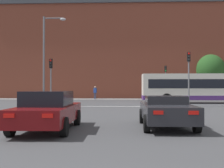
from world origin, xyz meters
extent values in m
cube|color=silver|center=(0.00, 21.20, 0.00)|extent=(9.04, 0.30, 0.01)
cube|color=gray|center=(0.00, 35.52, 0.01)|extent=(70.05, 2.50, 0.01)
cube|color=brown|center=(2.80, 44.69, 6.98)|extent=(47.21, 12.57, 13.95)
cube|color=#42444C|center=(2.80, 44.69, 15.02)|extent=(48.15, 13.08, 2.14)
cube|color=#600C0F|center=(-2.24, 8.07, 0.62)|extent=(1.90, 4.57, 0.59)
cube|color=black|center=(-2.24, 8.03, 1.19)|extent=(1.61, 2.07, 0.54)
cylinder|color=black|center=(-3.14, 9.47, 0.32)|extent=(0.23, 0.64, 0.64)
cylinder|color=black|center=(-1.38, 9.50, 0.32)|extent=(0.23, 0.64, 0.64)
cylinder|color=black|center=(-3.10, 6.65, 0.32)|extent=(0.23, 0.64, 0.64)
cylinder|color=black|center=(-1.33, 6.68, 0.32)|extent=(0.23, 0.64, 0.64)
cube|color=red|center=(-2.77, 5.77, 0.77)|extent=(0.32, 0.05, 0.12)
cube|color=red|center=(-1.63, 5.79, 0.77)|extent=(0.32, 0.05, 0.12)
cube|color=#232328|center=(2.28, 8.95, 0.63)|extent=(1.84, 4.24, 0.61)
cube|color=#232328|center=(2.28, 9.06, 1.09)|extent=(1.57, 1.28, 0.32)
cylinder|color=black|center=(1.42, 10.27, 0.32)|extent=(0.22, 0.64, 0.64)
cylinder|color=black|center=(3.16, 10.26, 0.32)|extent=(0.22, 0.64, 0.64)
cylinder|color=black|center=(1.40, 7.65, 0.32)|extent=(0.22, 0.64, 0.64)
cylinder|color=black|center=(3.15, 7.64, 0.32)|extent=(0.22, 0.64, 0.64)
cube|color=red|center=(1.71, 6.82, 0.78)|extent=(0.32, 0.05, 0.12)
cube|color=red|center=(2.83, 6.81, 0.78)|extent=(0.32, 0.05, 0.12)
cube|color=silver|center=(8.55, 26.40, 1.65)|extent=(12.03, 2.49, 2.59)
cube|color=#4C2870|center=(8.55, 26.40, 0.57)|extent=(12.05, 2.51, 0.44)
cube|color=black|center=(8.55, 26.40, 1.94)|extent=(11.06, 2.52, 0.90)
cylinder|color=black|center=(4.82, 27.60, 0.50)|extent=(1.00, 0.28, 1.00)
cylinder|color=black|center=(4.82, 25.21, 0.50)|extent=(1.00, 0.28, 1.00)
cylinder|color=slate|center=(6.11, 34.52, 1.81)|extent=(0.12, 0.12, 3.62)
cube|color=black|center=(6.11, 34.52, 4.02)|extent=(0.26, 0.20, 0.80)
sphere|color=black|center=(6.11, 34.39, 4.28)|extent=(0.17, 0.17, 0.17)
sphere|color=black|center=(6.11, 34.39, 4.02)|extent=(0.17, 0.17, 0.17)
sphere|color=#1ED14C|center=(6.11, 34.39, 3.76)|extent=(0.17, 0.17, 0.17)
cylinder|color=slate|center=(6.08, 21.47, 1.89)|extent=(0.12, 0.12, 3.77)
cube|color=black|center=(6.08, 21.47, 4.17)|extent=(0.26, 0.20, 0.80)
sphere|color=red|center=(6.08, 21.34, 4.43)|extent=(0.17, 0.17, 0.17)
sphere|color=black|center=(6.08, 21.34, 4.17)|extent=(0.17, 0.17, 0.17)
sphere|color=black|center=(6.08, 21.34, 3.91)|extent=(0.17, 0.17, 0.17)
cylinder|color=slate|center=(-5.69, 21.73, 1.63)|extent=(0.12, 0.12, 3.27)
cube|color=black|center=(-5.69, 21.73, 3.67)|extent=(0.26, 0.20, 0.80)
sphere|color=red|center=(-5.69, 21.60, 3.92)|extent=(0.17, 0.17, 0.17)
sphere|color=black|center=(-5.69, 21.60, 3.67)|extent=(0.17, 0.17, 0.17)
sphere|color=black|center=(-5.69, 21.60, 3.41)|extent=(0.17, 0.17, 0.17)
cylinder|color=slate|center=(-6.24, 21.49, 3.85)|extent=(0.16, 0.16, 7.69)
cylinder|color=slate|center=(-5.42, 21.49, 7.54)|extent=(1.65, 0.10, 0.10)
ellipsoid|color=#B2B2B7|center=(-4.60, 21.49, 7.44)|extent=(0.50, 0.36, 0.22)
cylinder|color=brown|center=(10.45, 35.61, 0.43)|extent=(0.13, 0.13, 0.86)
cylinder|color=brown|center=(10.37, 35.76, 0.43)|extent=(0.13, 0.13, 0.86)
cube|color=navy|center=(10.41, 35.68, 1.20)|extent=(0.39, 0.46, 0.68)
sphere|color=tan|center=(10.41, 35.68, 1.66)|extent=(0.26, 0.26, 0.26)
cylinder|color=#333851|center=(-3.13, 35.42, 0.42)|extent=(0.13, 0.13, 0.84)
cylinder|color=#333851|center=(-3.30, 35.47, 0.42)|extent=(0.13, 0.13, 0.84)
cube|color=navy|center=(-3.22, 35.44, 1.17)|extent=(0.45, 0.33, 0.66)
sphere|color=tan|center=(-3.22, 35.44, 1.63)|extent=(0.25, 0.25, 0.25)
cylinder|color=#4C3823|center=(13.17, 38.87, 1.14)|extent=(0.36, 0.36, 2.28)
ellipsoid|color=#234C1E|center=(13.17, 38.87, 4.12)|extent=(4.33, 4.33, 4.55)
camera|label=1|loc=(0.57, -2.30, 1.60)|focal=45.00mm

